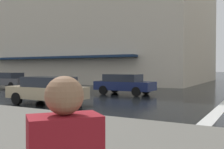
# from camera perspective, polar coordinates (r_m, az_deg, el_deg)

# --- Properties ---
(haussmann_block_mid) EXTENTS (20.39, 28.90, 21.67)m
(haussmann_block_mid) POSITION_cam_1_polar(r_m,az_deg,el_deg) (40.12, -2.40, 14.06)
(haussmann_block_mid) COLOR beige
(haussmann_block_mid) RESTS_ON ground_plane
(car_champagne) EXTENTS (1.85, 4.10, 1.41)m
(car_champagne) POSITION_cam_1_polar(r_m,az_deg,el_deg) (14.02, -13.55, -3.13)
(car_champagne) COLOR tan
(car_champagne) RESTS_ON ground_plane
(car_navy) EXTENTS (1.85, 4.10, 1.41)m
(car_navy) POSITION_cam_1_polar(r_m,az_deg,el_deg) (18.77, 2.61, -1.93)
(car_navy) COLOR navy
(car_navy) RESTS_ON ground_plane
(car_dark_grey) EXTENTS (1.85, 4.10, 1.41)m
(car_dark_grey) POSITION_cam_1_polar(r_m,az_deg,el_deg) (26.26, -21.05, -1.05)
(car_dark_grey) COLOR #4C4C51
(car_dark_grey) RESTS_ON ground_plane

